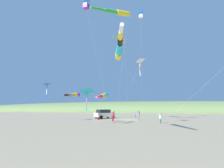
{
  "coord_description": "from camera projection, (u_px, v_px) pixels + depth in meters",
  "views": [
    {
      "loc": [
        33.47,
        5.32,
        2.32
      ],
      "look_at": [
        8.72,
        -1.02,
        5.69
      ],
      "focal_mm": 28.34,
      "sensor_mm": 36.0,
      "label": 1
    }
  ],
  "objects": [
    {
      "name": "kite_windsock_magenta_far_left",
      "position": [
        74.0,
        95.0,
        31.1
      ],
      "size": [
        9.31,
        1.75,
        4.99
      ],
      "color": "purple",
      "rests_on": "ground_plane"
    },
    {
      "name": "person_child_grey_jacket",
      "position": [
        139.0,
        115.0,
        31.27
      ],
      "size": [
        0.52,
        0.4,
        1.77
      ],
      "color": "#3D7F51",
      "rests_on": "ground_plane"
    },
    {
      "name": "kite_windsock_yellow_midlevel",
      "position": [
        121.0,
        40.0,
        30.9
      ],
      "size": [
        13.31,
        1.6,
        14.39
      ],
      "color": "yellow",
      "rests_on": "ground_plane"
    },
    {
      "name": "kite_windsock_checkered_midright",
      "position": [
        103.0,
        96.0,
        24.51
      ],
      "size": [
        10.13,
        6.6,
        4.43
      ],
      "color": "#1EB7C6",
      "rests_on": "ground_plane"
    },
    {
      "name": "parked_car",
      "position": [
        104.0,
        114.0,
        37.0
      ],
      "size": [
        4.5,
        4.16,
        1.85
      ],
      "color": "beige",
      "rests_on": "ground_plane"
    },
    {
      "name": "person_bystander_far",
      "position": [
        160.0,
        118.0,
        25.84
      ],
      "size": [
        0.51,
        0.53,
        1.49
      ],
      "color": "#3D7F51",
      "rests_on": "ground_plane"
    },
    {
      "name": "kite_windsock_purple_drifting",
      "position": [
        119.0,
        48.0,
        15.88
      ],
      "size": [
        18.32,
        5.47,
        8.03
      ],
      "color": "yellow",
      "rests_on": "ground_plane"
    },
    {
      "name": "person_child_green_jacket",
      "position": [
        135.0,
        114.0,
        40.78
      ],
      "size": [
        0.47,
        0.42,
        1.32
      ],
      "color": "#335199",
      "rests_on": "ground_plane"
    },
    {
      "name": "dune_ridge_grassy",
      "position": [
        146.0,
        112.0,
        85.97
      ],
      "size": [
        28.0,
        240.0,
        10.45
      ],
      "primitive_type": "ellipsoid",
      "color": "#6B844C",
      "rests_on": "ground_plane"
    },
    {
      "name": "kite_box_striped_overhead",
      "position": [
        141.0,
        14.0,
        32.98
      ],
      "size": [
        13.11,
        1.64,
        20.43
      ],
      "color": "blue",
      "rests_on": "ground_plane"
    },
    {
      "name": "kite_box_green_low_center",
      "position": [
        86.0,
        2.0,
        29.48
      ],
      "size": [
        5.1,
        3.6,
        20.77
      ],
      "color": "#1EB7C6",
      "rests_on": "ground_plane"
    },
    {
      "name": "cooler_box",
      "position": [
        98.0,
        118.0,
        34.6
      ],
      "size": [
        0.62,
        0.42,
        0.42
      ],
      "color": "red",
      "rests_on": "ground_plane"
    },
    {
      "name": "kite_delta_rainbow_low_near",
      "position": [
        47.0,
        84.0,
        29.3
      ],
      "size": [
        7.64,
        8.13,
        6.5
      ],
      "color": "blue",
      "rests_on": "ground_plane"
    },
    {
      "name": "person_adult_flyer",
      "position": [
        113.0,
        116.0,
        29.95
      ],
      "size": [
        0.58,
        0.6,
        1.68
      ],
      "color": "#B72833",
      "rests_on": "ground_plane"
    },
    {
      "name": "kite_windsock_teal_far_right",
      "position": [
        116.0,
        12.0,
        27.09
      ],
      "size": [
        16.87,
        5.27,
        17.58
      ],
      "color": "yellow",
      "rests_on": "ground_plane"
    },
    {
      "name": "ground_plane",
      "position": [
        129.0,
        120.0,
        33.15
      ],
      "size": [
        600.0,
        600.0,
        0.0
      ],
      "primitive_type": "plane",
      "color": "tan"
    },
    {
      "name": "kite_delta_blue_topmost",
      "position": [
        87.0,
        92.0,
        24.55
      ],
      "size": [
        9.46,
        6.58,
        5.06
      ],
      "color": "#1EB7C6",
      "rests_on": "ground_plane"
    },
    {
      "name": "kite_delta_black_fish_shape",
      "position": [
        140.0,
        61.0,
        24.61
      ],
      "size": [
        14.22,
        6.59,
        9.09
      ],
      "color": "white",
      "rests_on": "ground_plane"
    }
  ]
}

